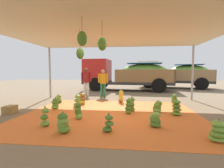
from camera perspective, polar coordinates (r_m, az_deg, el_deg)
The scene contains 24 objects.
ground_plane at distance 8.62m, azimuth 1.92°, elevation -5.38°, with size 40.00×40.00×0.00m, color #7F6B51.
tarp_orange at distance 5.70m, azimuth -0.32°, elevation -10.38°, with size 5.86×5.03×0.01m, color orange.
tent_canopy at distance 5.56m, azimuth -0.55°, elevation 17.78°, with size 8.00×7.00×2.83m.
banana_bunch_0 at distance 7.70m, azimuth 3.12°, elevation -4.45°, with size 0.32×0.35×0.61m.
banana_bunch_1 at distance 4.76m, azimuth -22.17°, elevation -10.79°, with size 0.31×0.31×0.54m.
banana_bunch_2 at distance 4.55m, azimuth 14.70°, elevation -11.82°, with size 0.35×0.39×0.45m.
banana_bunch_3 at distance 4.14m, azimuth 32.77°, elevation -13.77°, with size 0.44×0.44×0.49m.
banana_bunch_4 at distance 5.69m, azimuth 5.67°, elevation -7.89°, with size 0.30×0.30×0.56m.
banana_bunch_5 at distance 8.09m, azimuth 20.74°, elevation -4.85°, with size 0.33×0.34×0.44m.
banana_bunch_6 at distance 4.15m, azimuth -16.53°, elevation -12.96°, with size 0.43×0.42×0.50m.
banana_bunch_7 at distance 4.07m, azimuth -1.25°, elevation -13.67°, with size 0.35×0.31×0.45m.
banana_bunch_8 at distance 5.87m, azimuth 21.38°, elevation -7.83°, with size 0.41×0.41×0.56m.
banana_bunch_9 at distance 6.09m, azimuth 15.41°, elevation -7.66°, with size 0.43×0.42×0.44m.
banana_bunch_10 at distance 7.54m, azimuth -10.34°, elevation -5.07°, with size 0.38×0.39×0.52m.
banana_bunch_11 at distance 6.82m, azimuth -18.99°, elevation -6.46°, with size 0.37×0.40×0.46m.
banana_bunch_12 at distance 5.18m, azimuth -11.57°, elevation -9.23°, with size 0.29×0.30×0.54m.
banana_bunch_13 at distance 8.01m, azimuth -17.91°, elevation -4.96°, with size 0.34×0.35×0.43m.
banana_bunch_14 at distance 7.02m, azimuth -11.91°, elevation -5.76°, with size 0.37×0.39×0.53m.
banana_bunch_15 at distance 6.09m, azimuth 6.82°, elevation -7.17°, with size 0.28×0.29×0.54m.
cargo_truck_main at distance 12.84m, azimuth 4.82°, elevation 3.47°, with size 6.87×2.88×2.40m.
cargo_truck_far at distance 15.81m, azimuth 20.25°, elevation 3.35°, with size 6.55×4.08×2.40m.
worker_0 at distance 9.43m, azimuth -3.15°, elevation 1.04°, with size 0.57×0.35×1.57m.
worker_1 at distance 9.88m, azimuth -8.88°, elevation 1.43°, with size 0.60×0.37×1.65m.
crate_0 at distance 6.75m, azimuth -31.80°, elevation -7.56°, with size 0.35×0.41×0.27m, color olive.
Camera 1 is at (0.61, -5.48, 1.45)m, focal length 26.46 mm.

